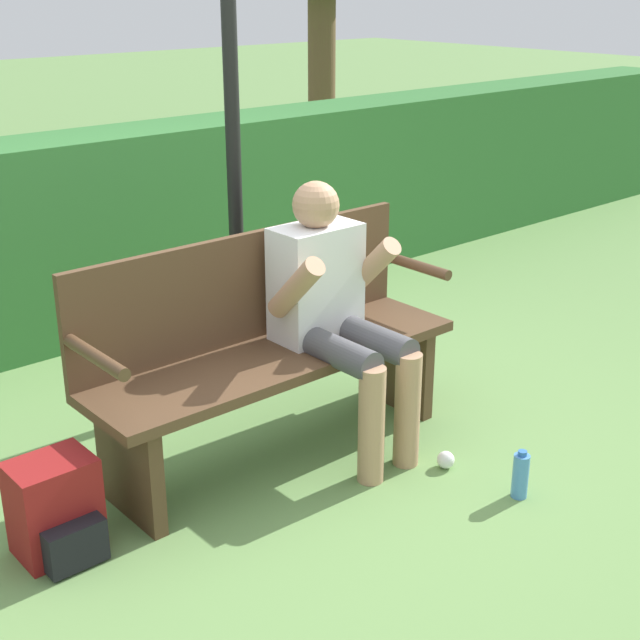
# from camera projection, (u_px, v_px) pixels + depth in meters

# --- Properties ---
(ground_plane) EXTENTS (40.00, 40.00, 0.00)m
(ground_plane) POSITION_uv_depth(u_px,v_px,m) (279.00, 453.00, 3.92)
(ground_plane) COLOR #668E4C
(hedge_back) EXTENTS (12.00, 0.52, 1.14)m
(hedge_back) POSITION_uv_depth(u_px,v_px,m) (71.00, 239.00, 5.05)
(hedge_back) COLOR #337033
(hedge_back) RESTS_ON ground
(park_bench) EXTENTS (1.69, 0.47, 0.95)m
(park_bench) POSITION_uv_depth(u_px,v_px,m) (267.00, 347.00, 3.80)
(park_bench) COLOR #513823
(park_bench) RESTS_ON ground
(person_seated) EXTENTS (0.52, 0.63, 1.17)m
(person_seated) POSITION_uv_depth(u_px,v_px,m) (335.00, 306.00, 3.79)
(person_seated) COLOR silver
(person_seated) RESTS_ON ground
(backpack) EXTENTS (0.29, 0.30, 0.37)m
(backpack) POSITION_uv_depth(u_px,v_px,m) (57.00, 510.00, 3.19)
(backpack) COLOR maroon
(backpack) RESTS_ON ground
(water_bottle) EXTENTS (0.07, 0.07, 0.21)m
(water_bottle) POSITION_uv_depth(u_px,v_px,m) (520.00, 475.00, 3.56)
(water_bottle) COLOR #4C8CCC
(water_bottle) RESTS_ON ground
(signpost) EXTENTS (0.47, 0.09, 2.87)m
(signpost) POSITION_uv_depth(u_px,v_px,m) (231.00, 57.00, 3.97)
(signpost) COLOR black
(signpost) RESTS_ON ground
(litter_crumple) EXTENTS (0.08, 0.08, 0.08)m
(litter_crumple) POSITION_uv_depth(u_px,v_px,m) (446.00, 460.00, 3.79)
(litter_crumple) COLOR silver
(litter_crumple) RESTS_ON ground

